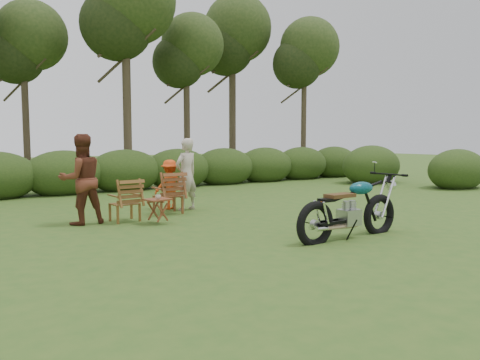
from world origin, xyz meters
TOP-DOWN VIEW (x-y plane):
  - ground at (0.00, 0.00)m, footprint 80.00×80.00m
  - tree_line at (0.50, 9.74)m, footprint 22.52×11.62m
  - motorcycle at (0.49, -0.64)m, footprint 2.29×0.88m
  - lawn_chair_right at (-0.98, 3.64)m, footprint 0.70×0.70m
  - lawn_chair_left at (-2.20, 3.20)m, footprint 0.66×0.66m
  - side_table at (-1.74, 2.53)m, footprint 0.58×0.51m
  - cup at (-1.75, 2.48)m, footprint 0.13×0.13m
  - adult_a at (-0.38, 3.85)m, footprint 0.73×0.58m
  - adult_b at (-3.04, 3.37)m, footprint 0.94×0.75m
  - child at (-0.64, 4.21)m, footprint 0.81×0.48m

SIDE VIEW (x-z plane):
  - ground at x=0.00m, z-range 0.00..0.00m
  - motorcycle at x=0.49m, z-range -0.65..0.65m
  - lawn_chair_right at x=-0.98m, z-range -0.49..0.49m
  - lawn_chair_left at x=-2.20m, z-range -0.45..0.45m
  - adult_a at x=-0.38m, z-range -0.88..0.88m
  - adult_b at x=-3.04m, z-range -0.93..0.93m
  - child at x=-0.64m, z-range -0.62..0.62m
  - side_table at x=-1.74m, z-range 0.00..0.52m
  - cup at x=-1.75m, z-range 0.52..0.61m
  - tree_line at x=0.50m, z-range -0.26..7.88m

